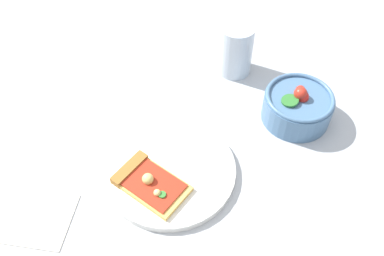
{
  "coord_description": "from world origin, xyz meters",
  "views": [
    {
      "loc": [
        0.37,
        0.22,
        0.61
      ],
      "look_at": [
        -0.06,
        -0.01,
        0.03
      ],
      "focal_mm": 38.66,
      "sensor_mm": 36.0,
      "label": 1
    }
  ],
  "objects": [
    {
      "name": "paper_napkin",
      "position": [
        0.21,
        -0.16,
        0.0
      ],
      "size": [
        0.13,
        0.14,
        0.0
      ],
      "primitive_type": "cube",
      "rotation": [
        0.0,
        0.0,
        0.34
      ],
      "color": "silver",
      "rests_on": "ground_plane"
    },
    {
      "name": "plate",
      "position": [
        0.03,
        -0.01,
        0.01
      ],
      "size": [
        0.23,
        0.23,
        0.01
      ],
      "primitive_type": "cylinder",
      "color": "white",
      "rests_on": "ground_plane"
    },
    {
      "name": "soda_glass",
      "position": [
        -0.27,
        -0.03,
        0.05
      ],
      "size": [
        0.07,
        0.07,
        0.11
      ],
      "color": "silver",
      "rests_on": "ground_plane"
    },
    {
      "name": "ground_plane",
      "position": [
        0.0,
        0.0,
        0.0
      ],
      "size": [
        2.4,
        2.4,
        0.0
      ],
      "primitive_type": "plane",
      "color": "#B2B7BC",
      "rests_on": "ground"
    },
    {
      "name": "pizza_slice_main",
      "position": [
        0.08,
        -0.03,
        0.02
      ],
      "size": [
        0.09,
        0.13,
        0.03
      ],
      "color": "#E5B256",
      "rests_on": "plate"
    },
    {
      "name": "salad_bowl",
      "position": [
        -0.2,
        0.14,
        0.03
      ],
      "size": [
        0.13,
        0.13,
        0.08
      ],
      "color": "#4C7299",
      "rests_on": "ground_plane"
    }
  ]
}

